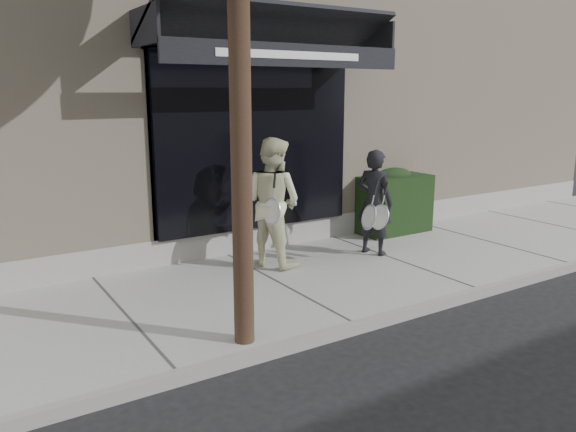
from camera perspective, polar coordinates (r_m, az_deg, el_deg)
ground at (r=8.53m, az=10.68°, el=-5.03°), size 80.00×80.00×0.00m
sidewalk at (r=8.52m, az=10.70°, el=-4.65°), size 20.00×3.00×0.12m
curb at (r=7.52m, az=18.81°, el=-7.37°), size 20.00×0.10×0.14m
building_facade at (r=12.22m, az=-5.22°, el=13.40°), size 14.30×8.04×5.64m
hedge at (r=9.99m, az=10.60°, el=1.45°), size 1.30×0.70×1.14m
pedestrian_front at (r=8.52m, az=8.79°, el=1.37°), size 0.79×0.85×1.59m
pedestrian_back at (r=7.87m, az=-1.57°, el=1.41°), size 0.97×1.08×1.81m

